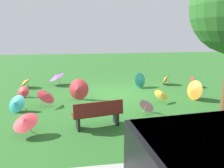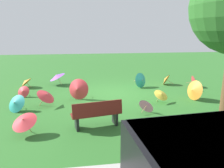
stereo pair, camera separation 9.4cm
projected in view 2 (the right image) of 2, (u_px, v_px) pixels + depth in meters
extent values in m
plane|color=#2D6B28|center=(115.00, 94.00, 10.66)|extent=(40.00, 40.00, 0.00)
cube|color=maroon|center=(96.00, 113.00, 6.90)|extent=(1.66, 0.74, 0.05)
cube|color=maroon|center=(98.00, 109.00, 6.66)|extent=(1.59, 0.41, 0.45)
cube|color=black|center=(77.00, 123.00, 6.75)|extent=(0.15, 0.41, 0.45)
cube|color=black|center=(115.00, 117.00, 7.15)|extent=(0.15, 0.41, 0.45)
cylinder|color=tan|center=(21.00, 105.00, 8.46)|extent=(0.21, 0.32, 0.26)
cone|color=teal|center=(15.00, 103.00, 8.22)|extent=(0.91, 0.84, 0.69)
sphere|color=tan|center=(14.00, 103.00, 8.15)|extent=(0.06, 0.06, 0.05)
cylinder|color=tan|center=(159.00, 98.00, 9.37)|extent=(0.13, 0.23, 0.35)
cone|color=yellow|center=(161.00, 94.00, 9.20)|extent=(0.81, 0.79, 0.42)
sphere|color=tan|center=(162.00, 94.00, 9.17)|extent=(0.05, 0.06, 0.05)
cylinder|color=tan|center=(26.00, 93.00, 10.25)|extent=(0.13, 0.30, 0.20)
cone|color=#D8383F|center=(23.00, 92.00, 10.05)|extent=(0.68, 0.55, 0.55)
sphere|color=tan|center=(22.00, 91.00, 10.00)|extent=(0.05, 0.06, 0.05)
cylinder|color=tan|center=(28.00, 127.00, 6.46)|extent=(0.14, 0.24, 0.42)
cone|color=#D8383F|center=(24.00, 121.00, 6.26)|extent=(0.98, 0.97, 0.49)
sphere|color=tan|center=(23.00, 119.00, 6.21)|extent=(0.05, 0.06, 0.05)
cylinder|color=tan|center=(60.00, 81.00, 12.40)|extent=(0.24, 0.05, 0.47)
cone|color=purple|center=(57.00, 76.00, 12.30)|extent=(1.00, 1.03, 0.55)
sphere|color=tan|center=(56.00, 75.00, 12.27)|extent=(0.05, 0.04, 0.05)
cylinder|color=tan|center=(137.00, 81.00, 12.00)|extent=(0.28, 0.41, 0.14)
cone|color=teal|center=(141.00, 80.00, 11.76)|extent=(0.87, 0.73, 0.83)
sphere|color=tan|center=(143.00, 80.00, 11.70)|extent=(0.05, 0.06, 0.04)
cylinder|color=tan|center=(81.00, 89.00, 9.97)|extent=(0.22, 0.44, 0.12)
cone|color=#D8383F|center=(78.00, 89.00, 9.65)|extent=(1.03, 0.75, 0.97)
sphere|color=tan|center=(77.00, 89.00, 9.55)|extent=(0.05, 0.05, 0.04)
cylinder|color=tan|center=(144.00, 109.00, 8.00)|extent=(0.25, 0.24, 0.18)
cone|color=pink|center=(147.00, 105.00, 8.13)|extent=(0.68, 0.69, 0.59)
sphere|color=tan|center=(147.00, 104.00, 8.17)|extent=(0.06, 0.06, 0.05)
cylinder|color=tan|center=(190.00, 82.00, 11.95)|extent=(0.41, 0.09, 0.12)
cone|color=#D8383F|center=(195.00, 81.00, 11.93)|extent=(0.39, 0.68, 0.66)
sphere|color=tan|center=(196.00, 81.00, 11.92)|extent=(0.05, 0.04, 0.04)
cylinder|color=tan|center=(170.00, 82.00, 12.35)|extent=(0.35, 0.27, 0.22)
cone|color=orange|center=(166.00, 79.00, 12.44)|extent=(0.72, 0.77, 0.65)
sphere|color=tan|center=(165.00, 79.00, 12.46)|extent=(0.06, 0.06, 0.05)
cylinder|color=tan|center=(29.00, 85.00, 11.81)|extent=(0.27, 0.07, 0.29)
cone|color=orange|center=(25.00, 82.00, 11.77)|extent=(0.71, 0.79, 0.58)
sphere|color=tan|center=(24.00, 81.00, 11.76)|extent=(0.06, 0.04, 0.05)
cylinder|color=tan|center=(43.00, 101.00, 8.89)|extent=(0.32, 0.16, 0.42)
cone|color=#D8383F|center=(47.00, 95.00, 8.77)|extent=(0.95, 0.98, 0.59)
sphere|color=tan|center=(47.00, 94.00, 8.74)|extent=(0.06, 0.05, 0.05)
cylinder|color=tan|center=(199.00, 91.00, 9.76)|extent=(0.53, 0.16, 0.14)
cone|color=orange|center=(193.00, 90.00, 9.61)|extent=(0.56, 0.95, 0.91)
sphere|color=tan|center=(192.00, 90.00, 9.58)|extent=(0.05, 0.05, 0.04)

